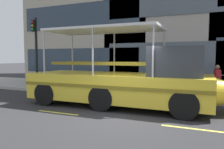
% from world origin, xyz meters
% --- Properties ---
extents(ground_plane, '(120.00, 120.00, 0.00)m').
position_xyz_m(ground_plane, '(0.00, 0.00, 0.00)').
color(ground_plane, '#2B2B2D').
extents(sidewalk, '(32.00, 4.80, 0.18)m').
position_xyz_m(sidewalk, '(0.00, 5.60, 0.09)').
color(sidewalk, '#99968E').
rests_on(sidewalk, ground_plane).
extents(curb_edge, '(32.00, 0.18, 0.18)m').
position_xyz_m(curb_edge, '(0.00, 3.11, 0.09)').
color(curb_edge, '#B2ADA3').
rests_on(curb_edge, ground_plane).
extents(lane_centreline, '(25.80, 0.12, 0.01)m').
position_xyz_m(lane_centreline, '(-0.00, -0.71, 0.00)').
color(lane_centreline, '#DBD64C').
rests_on(lane_centreline, ground_plane).
extents(curb_guardrail, '(11.34, 0.09, 0.81)m').
position_xyz_m(curb_guardrail, '(-0.35, 3.45, 0.73)').
color(curb_guardrail, '#9EA0A8').
rests_on(curb_guardrail, sidewalk).
extents(traffic_light_pole, '(0.24, 0.46, 4.45)m').
position_xyz_m(traffic_light_pole, '(-7.37, 3.74, 2.86)').
color(traffic_light_pole, black).
rests_on(traffic_light_pole, sidewalk).
extents(duck_tour_boat, '(9.62, 2.61, 3.33)m').
position_xyz_m(duck_tour_boat, '(-0.25, 1.33, 1.07)').
color(duck_tour_boat, yellow).
rests_on(duck_tour_boat, ground_plane).
extents(pedestrian_near_bow, '(0.37, 0.30, 1.53)m').
position_xyz_m(pedestrian_near_bow, '(3.27, 4.75, 1.11)').
color(pedestrian_near_bow, '#47423D').
rests_on(pedestrian_near_bow, sidewalk).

